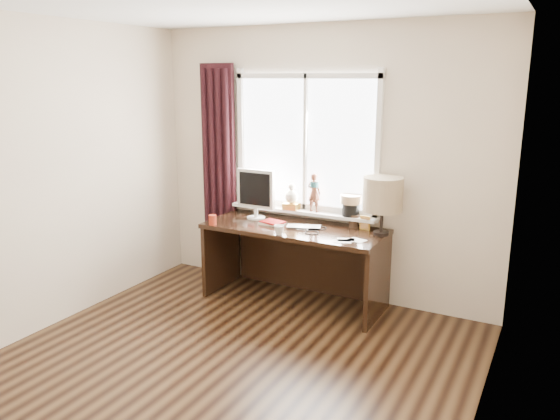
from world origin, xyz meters
The scene contains 17 objects.
floor centered at (0.00, 0.00, 0.00)m, with size 3.50×4.00×0.00m, color #462F19.
wall_back centered at (0.00, 2.00, 1.30)m, with size 3.50×2.60×0.00m, color #C5AF9B.
wall_left centered at (-1.75, 0.00, 1.30)m, with size 4.00×2.60×0.00m, color #C5AF9B.
wall_right centered at (1.75, 0.00, 1.30)m, with size 4.00×2.60×0.00m, color #C5AF9B.
laptop centered at (0.00, 1.63, 0.76)m, with size 0.31×0.20×0.02m, color silver.
mug centered at (-0.10, 1.33, 0.80)m, with size 0.09×0.09×0.09m, color white.
red_cup centered at (-0.82, 1.33, 0.80)m, with size 0.07×0.07×0.10m, color maroon.
window centered at (-0.15, 1.95, 1.30)m, with size 1.52×0.20×1.40m.
curtain centered at (-1.13, 1.91, 1.12)m, with size 0.38×0.09×2.25m.
desk centered at (-0.10, 1.73, 0.51)m, with size 1.70×0.70×0.75m.
monitor centered at (-0.58, 1.73, 1.03)m, with size 0.40×0.18×0.49m.
notebook_stack centered at (-0.32, 1.61, 0.77)m, with size 0.24×0.19×0.03m.
brush_holder centered at (0.40, 1.87, 0.81)m, with size 0.09×0.09×0.25m.
icon_frame centered at (0.52, 1.84, 0.81)m, with size 0.10×0.03×0.13m.
table_lamp centered at (0.70, 1.75, 1.11)m, with size 0.35×0.35×0.52m.
loose_papers centered at (0.51, 1.45, 0.75)m, with size 0.27×0.24×0.00m.
desk_cables centered at (0.12, 1.61, 0.75)m, with size 0.22×0.33×0.01m.
Camera 1 is at (2.09, -2.78, 2.12)m, focal length 35.00 mm.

